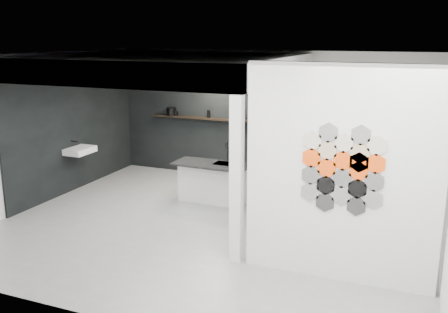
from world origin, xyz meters
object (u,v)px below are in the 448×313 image
at_px(partition_panel, 341,175).
at_px(stockpot, 171,112).
at_px(glass_bowl, 272,120).
at_px(wall_basin, 80,150).
at_px(utensil_cup, 176,113).
at_px(bottle_dark, 209,114).
at_px(glass_vase, 272,119).
at_px(kettle, 250,117).
at_px(kitchen_island, 213,182).

relative_size(partition_panel, stockpot, 13.28).
height_order(partition_panel, glass_bowl, partition_panel).
distance_m(wall_basin, utensil_cup, 2.40).
bearing_deg(wall_basin, glass_bowl, 31.35).
bearing_deg(bottle_dark, wall_basin, -132.89).
height_order(wall_basin, utensil_cup, utensil_cup).
relative_size(wall_basin, glass_vase, 4.60).
xyz_separation_m(kettle, bottle_dark, (-0.97, 0.00, 0.02)).
relative_size(glass_bowl, glass_vase, 1.00).
bearing_deg(kitchen_island, stockpot, 138.21).
relative_size(kitchen_island, utensil_cup, 14.21).
xyz_separation_m(partition_panel, kettle, (-2.57, 3.87, -0.01)).
bearing_deg(utensil_cup, kitchen_island, -45.36).
xyz_separation_m(partition_panel, kitchen_island, (-2.72, 2.21, -1.01)).
height_order(stockpot, bottle_dark, stockpot).
relative_size(kettle, bottle_dark, 0.95).
relative_size(partition_panel, bottle_dark, 16.43).
xyz_separation_m(wall_basin, glass_bowl, (3.39, 2.07, 0.52)).
distance_m(partition_panel, wall_basin, 5.78).
distance_m(partition_panel, kitchen_island, 3.65).
distance_m(wall_basin, kitchen_island, 2.81).
xyz_separation_m(kettle, utensil_cup, (-1.79, 0.00, -0.02)).
height_order(partition_panel, kitchen_island, partition_panel).
relative_size(glass_bowl, utensil_cup, 1.26).
xyz_separation_m(kitchen_island, glass_bowl, (0.65, 1.66, 0.97)).
distance_m(partition_panel, utensil_cup, 5.83).
height_order(bottle_dark, utensil_cup, bottle_dark).
bearing_deg(kettle, partition_panel, -80.37).
xyz_separation_m(stockpot, kettle, (1.91, 0.00, -0.02)).
bearing_deg(kitchen_island, glass_vase, 70.22).
xyz_separation_m(partition_panel, wall_basin, (-5.46, 1.80, -0.55)).
bearing_deg(glass_bowl, kitchen_island, -111.32).
distance_m(partition_panel, bottle_dark, 5.25).
bearing_deg(bottle_dark, utensil_cup, 180.00).
height_order(glass_bowl, glass_vase, glass_vase).
bearing_deg(partition_panel, kettle, 123.66).
distance_m(stockpot, kettle, 1.91).
xyz_separation_m(wall_basin, utensil_cup, (1.11, 2.07, 0.52)).
distance_m(partition_panel, stockpot, 5.92).
bearing_deg(glass_bowl, wall_basin, -148.65).
distance_m(kettle, glass_bowl, 0.50).
xyz_separation_m(glass_bowl, glass_vase, (0.00, 0.00, 0.02)).
xyz_separation_m(partition_panel, bottle_dark, (-3.55, 3.87, 0.01)).
distance_m(stockpot, bottle_dark, 0.93).
relative_size(wall_basin, stockpot, 2.85).
relative_size(wall_basin, bottle_dark, 3.52).
relative_size(kettle, utensil_cup, 1.57).
bearing_deg(partition_panel, kitchen_island, 140.97).
bearing_deg(glass_vase, kettle, 180.00).
xyz_separation_m(wall_basin, glass_vase, (3.39, 2.07, 0.54)).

